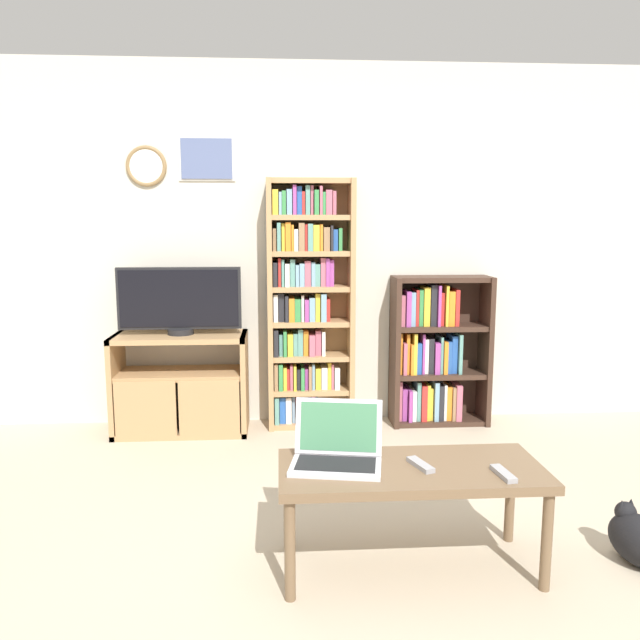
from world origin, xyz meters
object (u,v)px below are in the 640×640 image
at_px(remote_far_from_laptop, 420,465).
at_px(cat, 637,538).
at_px(bookshelf_tall, 307,304).
at_px(laptop, 337,449).
at_px(television, 180,300).
at_px(remote_near_laptop, 503,474).
at_px(tv_stand, 181,384).
at_px(coffee_table, 411,477).
at_px(bookshelf_short, 433,353).

relative_size(remote_far_from_laptop, cat, 0.33).
distance_m(bookshelf_tall, laptop, 1.95).
height_order(bookshelf_tall, cat, bookshelf_tall).
bearing_deg(television, remote_far_from_laptop, -55.99).
distance_m(bookshelf_tall, remote_near_laptop, 2.25).
relative_size(laptop, cat, 0.82).
xyz_separation_m(remote_near_laptop, remote_far_from_laptop, (-0.31, 0.11, 0.00)).
bearing_deg(laptop, television, 127.15).
distance_m(television, laptop, 2.09).
bearing_deg(remote_near_laptop, remote_far_from_laptop, 153.38).
xyz_separation_m(television, remote_far_from_laptop, (1.27, -1.89, -0.47)).
relative_size(television, laptop, 2.03).
height_order(tv_stand, television, television).
relative_size(television, remote_near_laptop, 5.18).
bearing_deg(bookshelf_tall, laptop, -88.75).
bearing_deg(coffee_table, television, 123.37).
relative_size(tv_stand, coffee_table, 0.83).
distance_m(tv_stand, bookshelf_short, 1.84).
relative_size(tv_stand, television, 1.09).
distance_m(tv_stand, laptop, 2.04).
distance_m(remote_near_laptop, cat, 0.75).
bearing_deg(tv_stand, television, 74.08).
xyz_separation_m(coffee_table, remote_far_from_laptop, (0.04, -0.01, 0.06)).
distance_m(tv_stand, coffee_table, 2.23).
distance_m(coffee_table, remote_far_from_laptop, 0.07).
relative_size(bookshelf_short, remote_near_laptop, 6.65).
xyz_separation_m(bookshelf_tall, cat, (1.35, -1.99, -0.78)).
distance_m(bookshelf_tall, coffee_table, 2.05).
relative_size(bookshelf_short, coffee_table, 0.98).
height_order(bookshelf_tall, coffee_table, bookshelf_tall).
height_order(coffee_table, remote_near_laptop, remote_near_laptop).
bearing_deg(bookshelf_short, tv_stand, -176.58).
height_order(television, coffee_table, television).
height_order(television, bookshelf_short, television).
xyz_separation_m(laptop, remote_far_from_laptop, (0.35, -0.06, -0.05)).
xyz_separation_m(television, laptop, (0.93, -1.83, -0.42)).
bearing_deg(tv_stand, bookshelf_tall, 7.08).
distance_m(laptop, remote_near_laptop, 0.68).
relative_size(tv_stand, cat, 1.82).
bearing_deg(television, coffee_table, -56.63).
distance_m(tv_stand, remote_far_from_laptop, 2.27).
relative_size(laptop, remote_near_laptop, 2.56).
xyz_separation_m(tv_stand, television, (0.01, 0.02, 0.59)).
bearing_deg(tv_stand, cat, -39.94).
bearing_deg(bookshelf_tall, coffee_table, -79.90).
height_order(laptop, remote_far_from_laptop, laptop).
distance_m(tv_stand, bookshelf_tall, 1.05).
height_order(tv_stand, bookshelf_tall, bookshelf_tall).
bearing_deg(laptop, remote_far_from_laptop, 0.53).
xyz_separation_m(tv_stand, remote_near_laptop, (1.59, -1.98, 0.12)).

